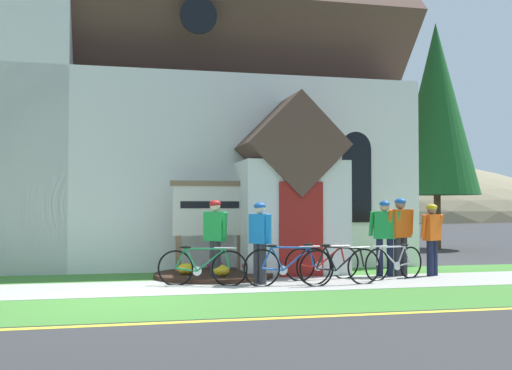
% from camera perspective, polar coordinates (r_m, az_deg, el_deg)
% --- Properties ---
extents(ground, '(140.00, 140.00, 0.00)m').
position_cam_1_polar(ground, '(14.73, -12.55, -7.96)').
color(ground, '#333335').
extents(sidewalk_slab, '(32.00, 2.21, 0.01)m').
position_cam_1_polar(sidewalk_slab, '(12.41, -3.59, -9.13)').
color(sidewalk_slab, '#A8A59E').
rests_on(sidewalk_slab, ground).
extents(grass_verge, '(32.00, 2.39, 0.01)m').
position_cam_1_polar(grass_verge, '(10.17, -1.44, -10.74)').
color(grass_verge, '#427F33').
rests_on(grass_verge, ground).
extents(church_lawn, '(24.00, 1.66, 0.01)m').
position_cam_1_polar(church_lawn, '(14.31, -4.87, -8.16)').
color(church_lawn, '#427F33').
rests_on(church_lawn, ground).
extents(curb_paint_stripe, '(28.00, 0.16, 0.01)m').
position_cam_1_polar(curb_paint_stripe, '(8.88, 0.33, -12.05)').
color(curb_paint_stripe, yellow).
rests_on(curb_paint_stripe, ground).
extents(church_building, '(12.03, 11.85, 13.76)m').
position_cam_1_polar(church_building, '(19.91, -8.07, 7.64)').
color(church_building, white).
rests_on(church_building, ground).
extents(church_sign, '(1.81, 0.16, 2.14)m').
position_cam_1_polar(church_sign, '(14.37, -4.22, -2.52)').
color(church_sign, '#7F6047').
rests_on(church_sign, ground).
extents(flower_bed, '(2.60, 2.60, 0.34)m').
position_cam_1_polar(flower_bed, '(13.89, -3.80, -8.06)').
color(flower_bed, '#382319').
rests_on(flower_bed, ground).
extents(bicycle_silver, '(1.61, 0.66, 0.77)m').
position_cam_1_polar(bicycle_silver, '(13.77, 12.44, -6.87)').
color(bicycle_silver, black).
rests_on(bicycle_silver, ground).
extents(bicycle_yellow, '(1.72, 0.54, 0.80)m').
position_cam_1_polar(bicycle_yellow, '(12.44, -4.91, -7.41)').
color(bicycle_yellow, black).
rests_on(bicycle_yellow, ground).
extents(bicycle_orange, '(1.76, 0.24, 0.84)m').
position_cam_1_polar(bicycle_orange, '(12.57, 7.64, -7.30)').
color(bicycle_orange, black).
rests_on(bicycle_orange, ground).
extents(bicycle_black, '(1.83, 0.13, 0.83)m').
position_cam_1_polar(bicycle_black, '(12.43, 2.90, -7.34)').
color(bicycle_black, black).
rests_on(bicycle_black, ground).
extents(bicycle_white, '(1.75, 0.31, 0.80)m').
position_cam_1_polar(bicycle_white, '(13.48, 6.02, -7.00)').
color(bicycle_white, black).
rests_on(bicycle_white, ground).
extents(cyclist_in_yellow_jersey, '(0.40, 0.68, 1.64)m').
position_cam_1_polar(cyclist_in_yellow_jersey, '(12.59, 0.35, -4.69)').
color(cyclist_in_yellow_jersey, '#2D2D33').
rests_on(cyclist_in_yellow_jersey, ground).
extents(cyclist_in_orange_jersey, '(0.60, 0.41, 1.61)m').
position_cam_1_polar(cyclist_in_orange_jersey, '(14.58, 15.67, -4.33)').
color(cyclist_in_orange_jersey, '#191E38').
rests_on(cyclist_in_orange_jersey, ground).
extents(cyclist_in_blue_jersey, '(0.62, 0.41, 1.69)m').
position_cam_1_polar(cyclist_in_blue_jersey, '(14.27, 11.60, -4.18)').
color(cyclist_in_blue_jersey, '#191E38').
rests_on(cyclist_in_blue_jersey, ground).
extents(cyclist_in_white_jersey, '(0.67, 0.34, 1.74)m').
position_cam_1_polar(cyclist_in_white_jersey, '(14.40, 12.97, -3.99)').
color(cyclist_in_white_jersey, '#2D2D33').
rests_on(cyclist_in_white_jersey, ground).
extents(cyclist_in_green_jersey, '(0.47, 0.68, 1.69)m').
position_cam_1_polar(cyclist_in_green_jersey, '(13.12, -3.73, -4.41)').
color(cyclist_in_green_jersey, '#2D2D33').
rests_on(cyclist_in_green_jersey, ground).
extents(roadside_conifer, '(3.06, 3.06, 8.29)m').
position_cam_1_polar(roadside_conifer, '(24.02, 16.04, 6.68)').
color(roadside_conifer, '#4C3823').
rests_on(roadside_conifer, ground).
extents(distant_hill, '(85.60, 44.24, 16.20)m').
position_cam_1_polar(distant_hill, '(71.16, -2.67, -3.15)').
color(distant_hill, '#847A5B').
rests_on(distant_hill, ground).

